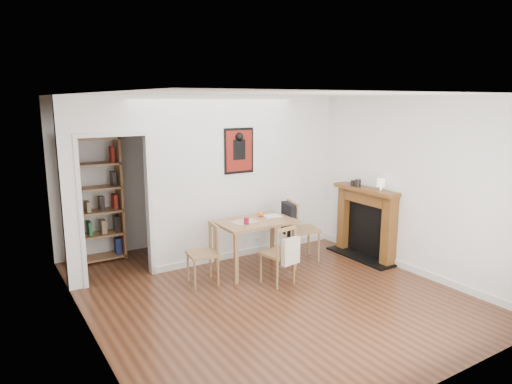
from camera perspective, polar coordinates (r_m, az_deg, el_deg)
ground at (r=6.35m, az=0.91°, el=-12.11°), size 5.20×5.20×0.00m
room_shell at (r=7.14m, az=-4.25°, el=1.42°), size 5.20×5.20×5.20m
dining_table at (r=6.81m, az=-0.07°, el=-4.34°), size 1.14×0.73×0.78m
chair_left at (r=6.43m, az=-6.71°, el=-7.76°), size 0.48×0.48×0.86m
chair_right at (r=7.33m, az=5.74°, el=-4.67°), size 0.65×0.59×0.98m
chair_front at (r=6.41m, az=2.81°, el=-7.73°), size 0.49×0.54×0.85m
bookshelf at (r=7.61m, az=-19.53°, el=-0.99°), size 0.84×0.34×2.00m
fireplace at (r=7.64m, az=13.62°, el=-3.44°), size 0.45×1.25×1.16m
red_glass at (r=6.58m, az=-1.21°, el=-3.63°), size 0.08×0.08×0.10m
orange_fruit at (r=7.00m, az=0.59°, el=-2.78°), size 0.08×0.08×0.08m
placemat at (r=6.72m, az=-1.42°, el=-3.72°), size 0.41×0.33×0.00m
notebook at (r=7.03m, az=2.05°, el=-3.01°), size 0.29×0.23×0.01m
mantel_lamp at (r=7.25m, az=15.34°, el=1.04°), size 0.12×0.12×0.19m
ceramic_jar_a at (r=7.54m, az=12.62°, el=1.10°), size 0.10×0.10×0.12m
ceramic_jar_b at (r=7.63m, az=11.98°, el=1.13°), size 0.07×0.07×0.09m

